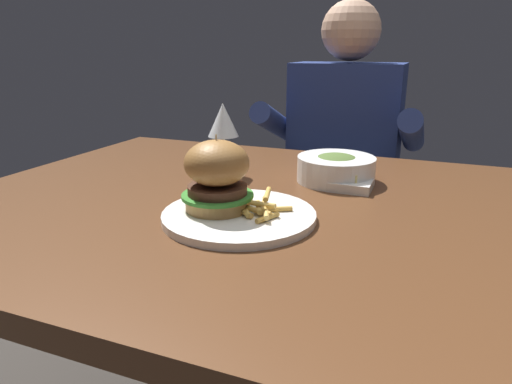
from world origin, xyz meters
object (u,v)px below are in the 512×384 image
main_plate (239,216)px  burger_sandwich (217,175)px  diner_person (342,185)px  butter_dish (350,185)px  soup_bowl (336,168)px  wine_glass (223,123)px

main_plate → burger_sandwich: 0.08m
diner_person → butter_dish: bearing=-77.7°
soup_bowl → butter_dish: bearing=-50.8°
main_plate → soup_bowl: 0.32m
burger_sandwich → butter_dish: size_ratio=1.52×
main_plate → burger_sandwich: burger_sandwich is taller
diner_person → soup_bowl: bearing=-80.9°
butter_dish → diner_person: 0.65m
wine_glass → burger_sandwich: bearing=-66.7°
main_plate → butter_dish: 0.29m
burger_sandwich → wine_glass: (-0.11, 0.25, 0.05)m
main_plate → soup_bowl: bearing=70.6°
diner_person → main_plate: bearing=-91.0°
burger_sandwich → soup_bowl: 0.34m
main_plate → butter_dish: (0.15, 0.25, 0.00)m
burger_sandwich → wine_glass: size_ratio=0.80×
burger_sandwich → soup_bowl: burger_sandwich is taller
burger_sandwich → soup_bowl: bearing=63.7°
wine_glass → diner_person: diner_person is taller
wine_glass → soup_bowl: bearing=9.5°
main_plate → wine_glass: 0.32m
butter_dish → diner_person: size_ratio=0.08×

